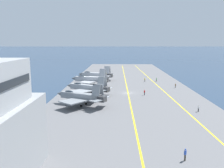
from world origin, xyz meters
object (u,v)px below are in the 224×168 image
at_px(crew_red_vest, 144,92).
at_px(crew_yellow_vest, 145,80).
at_px(crew_green_vest, 156,79).
at_px(crew_blue_vest, 185,154).
at_px(parked_jet_third, 90,79).
at_px(parked_jet_second, 88,88).
at_px(crew_brown_vest, 175,85).
at_px(parked_jet_fourth, 96,75).
at_px(crew_white_vest, 198,108).
at_px(parked_jet_nearest, 81,96).

height_order(crew_red_vest, crew_yellow_vest, crew_red_vest).
height_order(crew_green_vest, crew_red_vest, crew_red_vest).
bearing_deg(crew_blue_vest, parked_jet_third, 19.12).
relative_size(parked_jet_second, parked_jet_third, 1.05).
bearing_deg(crew_yellow_vest, crew_brown_vest, -143.69).
relative_size(parked_jet_second, crew_red_vest, 9.10).
height_order(parked_jet_fourth, crew_yellow_vest, parked_jet_fourth).
bearing_deg(parked_jet_third, crew_brown_vest, -95.09).
bearing_deg(parked_jet_third, crew_yellow_vest, -64.56).
xyz_separation_m(crew_green_vest, crew_brown_vest, (-14.15, -4.85, -0.04)).
bearing_deg(parked_jet_second, crew_blue_vest, -156.05).
relative_size(parked_jet_third, crew_green_vest, 8.78).
height_order(parked_jet_third, crew_brown_vest, parked_jet_third).
bearing_deg(crew_white_vest, parked_jet_fourth, 31.50).
relative_size(parked_jet_third, parked_jet_fourth, 0.93).
bearing_deg(parked_jet_nearest, crew_white_vest, -99.82).
bearing_deg(crew_green_vest, crew_yellow_vest, 96.83).
bearing_deg(crew_blue_vest, crew_brown_vest, -12.16).
height_order(parked_jet_second, crew_brown_vest, parked_jet_second).
bearing_deg(parked_jet_fourth, crew_blue_vest, -165.06).
relative_size(crew_blue_vest, crew_white_vest, 1.08).
relative_size(crew_green_vest, crew_blue_vest, 0.95).
height_order(crew_blue_vest, crew_white_vest, crew_blue_vest).
bearing_deg(crew_yellow_vest, crew_white_vest, -169.65).
xyz_separation_m(parked_jet_fourth, crew_blue_vest, (-73.44, -19.60, -1.46)).
relative_size(crew_blue_vest, crew_brown_vest, 1.10).
relative_size(crew_red_vest, crew_yellow_vest, 1.04).
relative_size(crew_green_vest, crew_brown_vest, 1.04).
xyz_separation_m(parked_jet_second, crew_brown_vest, (11.86, -31.54, -1.34)).
relative_size(crew_brown_vest, crew_yellow_vest, 0.99).
xyz_separation_m(crew_blue_vest, crew_brown_vest, (55.79, -12.02, -0.09)).
bearing_deg(crew_yellow_vest, parked_jet_second, 139.65).
distance_m(parked_jet_third, crew_yellow_vest, 24.88).
distance_m(parked_jet_second, crew_yellow_vest, 33.36).
height_order(crew_blue_vest, crew_brown_vest, crew_blue_vest).
bearing_deg(parked_jet_second, crew_green_vest, -45.73).
distance_m(parked_jet_nearest, parked_jet_second, 13.96).
relative_size(parked_jet_fourth, crew_green_vest, 9.41).
bearing_deg(crew_red_vest, crew_brown_vest, -45.79).
distance_m(crew_red_vest, crew_brown_vest, 18.17).
bearing_deg(parked_jet_fourth, crew_yellow_vest, -100.73).
bearing_deg(crew_red_vest, parked_jet_third, 51.19).
xyz_separation_m(parked_jet_nearest, parked_jet_third, (28.70, 0.73, 0.26)).
bearing_deg(parked_jet_nearest, crew_yellow_vest, -28.84).
relative_size(parked_jet_third, crew_yellow_vest, 9.06).
distance_m(crew_brown_vest, crew_white_vest, 31.04).
xyz_separation_m(parked_jet_second, crew_red_vest, (-0.81, -18.51, -1.29)).
distance_m(crew_blue_vest, crew_yellow_vest, 69.37).
xyz_separation_m(crew_blue_vest, crew_yellow_vest, (69.33, -2.07, -0.08)).
height_order(parked_jet_third, crew_green_vest, parked_jet_third).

